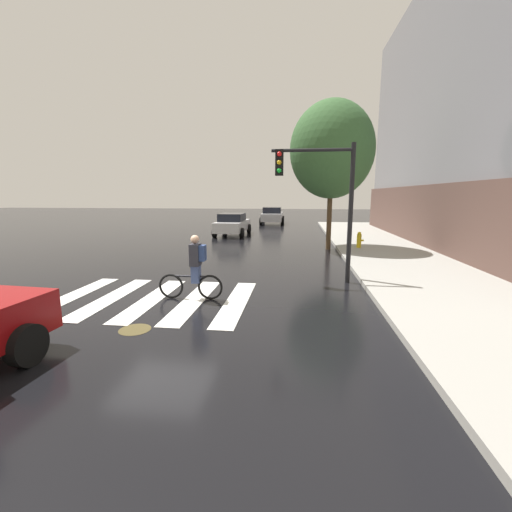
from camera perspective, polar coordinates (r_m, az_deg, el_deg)
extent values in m
plane|color=black|center=(9.26, -15.86, -7.04)|extent=(120.00, 120.00, 0.00)
cube|color=silver|center=(10.44, -28.45, -5.91)|extent=(0.55, 3.72, 0.01)
cube|color=silver|center=(9.84, -23.09, -6.41)|extent=(0.55, 3.72, 0.01)
cube|color=silver|center=(9.34, -17.08, -6.91)|extent=(0.55, 3.72, 0.01)
cube|color=silver|center=(8.95, -10.46, -7.37)|extent=(0.55, 3.72, 0.01)
cube|color=silver|center=(8.69, -3.33, -7.75)|extent=(0.55, 3.72, 0.01)
cylinder|color=#473D1E|center=(7.42, -19.75, -11.59)|extent=(0.64, 0.64, 0.01)
cylinder|color=black|center=(6.64, -34.23, -12.32)|extent=(0.28, 0.69, 0.68)
cube|color=silver|center=(23.09, -3.97, 5.12)|extent=(1.84, 4.34, 0.65)
cube|color=black|center=(22.91, -4.07, 6.54)|extent=(1.59, 2.09, 0.51)
cylinder|color=black|center=(24.65, -5.32, 4.66)|extent=(0.24, 0.64, 0.63)
cylinder|color=black|center=(24.29, -1.19, 4.62)|extent=(0.24, 0.64, 0.63)
cylinder|color=black|center=(22.01, -7.02, 3.96)|extent=(0.24, 0.64, 0.63)
cylinder|color=black|center=(21.60, -2.41, 3.91)|extent=(0.24, 0.64, 0.63)
cube|color=#B7B7BC|center=(32.18, 2.78, 6.65)|extent=(1.93, 4.64, 0.70)
cube|color=black|center=(32.00, 2.77, 7.75)|extent=(1.69, 2.23, 0.55)
cylinder|color=black|center=(33.74, 1.27, 6.23)|extent=(0.25, 0.68, 0.68)
cylinder|color=black|center=(33.64, 4.56, 6.19)|extent=(0.25, 0.68, 0.68)
cylinder|color=black|center=(30.81, 0.82, 5.85)|extent=(0.25, 0.68, 0.68)
cylinder|color=black|center=(30.70, 4.42, 5.80)|extent=(0.25, 0.68, 0.68)
torus|color=black|center=(8.89, -7.73, -5.24)|extent=(0.66, 0.07, 0.66)
torus|color=black|center=(9.19, -14.13, -4.95)|extent=(0.66, 0.07, 0.66)
cylinder|color=black|center=(8.96, -11.05, -3.37)|extent=(0.89, 0.07, 0.05)
cylinder|color=black|center=(8.90, -10.09, -2.97)|extent=(0.04, 0.04, 0.45)
cube|color=#384772|center=(8.88, -10.10, -2.65)|extent=(0.21, 0.28, 0.56)
cube|color=#26262D|center=(8.80, -10.19, 0.21)|extent=(0.25, 0.36, 0.56)
sphere|color=tan|center=(8.74, -10.27, 2.79)|extent=(0.22, 0.22, 0.22)
cube|color=navy|center=(8.74, -9.07, 0.51)|extent=(0.17, 0.28, 0.40)
cylinder|color=black|center=(10.63, 15.65, 6.69)|extent=(0.14, 0.14, 4.20)
cylinder|color=black|center=(10.58, 9.43, 17.22)|extent=(2.40, 0.10, 0.10)
cube|color=black|center=(10.55, 3.97, 15.44)|extent=(0.24, 0.20, 0.76)
sphere|color=red|center=(10.47, 3.95, 16.80)|extent=(0.14, 0.14, 0.14)
sphere|color=gold|center=(10.45, 3.93, 15.50)|extent=(0.14, 0.14, 0.14)
sphere|color=green|center=(10.43, 3.92, 14.18)|extent=(0.14, 0.14, 0.14)
cylinder|color=gold|center=(17.32, 16.99, 2.44)|extent=(0.22, 0.22, 0.65)
sphere|color=gold|center=(17.27, 17.05, 3.64)|extent=(0.18, 0.18, 0.18)
cylinder|color=gold|center=(17.34, 17.52, 2.53)|extent=(0.12, 0.09, 0.09)
cylinder|color=#4C3823|center=(17.23, 12.25, 6.42)|extent=(0.24, 0.24, 3.22)
ellipsoid|color=#386033|center=(17.33, 12.67, 17.08)|extent=(4.01, 4.01, 4.61)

